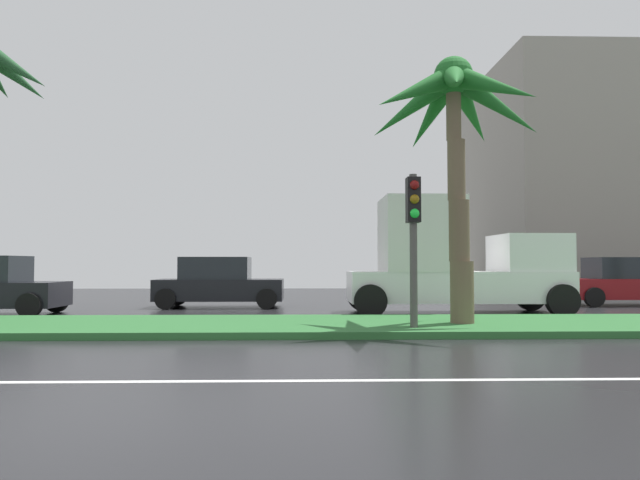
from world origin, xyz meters
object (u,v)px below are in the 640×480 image
object	(u,v)px
traffic_signal_median_right	(413,222)
car_in_traffic_third	(626,282)
palm_tree_centre_left	(454,116)
car_in_traffic_second	(219,283)
box_truck_lead	(453,262)

from	to	relation	value
traffic_signal_median_right	car_in_traffic_third	xyz separation A→B (m)	(9.25, 8.48, -1.56)
palm_tree_centre_left	car_in_traffic_third	world-z (taller)	palm_tree_centre_left
palm_tree_centre_left	car_in_traffic_second	world-z (taller)	palm_tree_centre_left
car_in_traffic_second	box_truck_lead	size ratio (longest dim) A/B	0.67
traffic_signal_median_right	box_truck_lead	size ratio (longest dim) A/B	0.51
box_truck_lead	car_in_traffic_third	distance (m)	7.90
palm_tree_centre_left	traffic_signal_median_right	bearing A→B (deg)	-139.71
traffic_signal_median_right	car_in_traffic_third	size ratio (longest dim) A/B	0.75
palm_tree_centre_left	traffic_signal_median_right	xyz separation A→B (m)	(-1.13, -0.96, -2.51)
car_in_traffic_second	car_in_traffic_third	size ratio (longest dim) A/B	1.00
box_truck_lead	car_in_traffic_third	size ratio (longest dim) A/B	1.49
car_in_traffic_second	box_truck_lead	distance (m)	7.94
traffic_signal_median_right	box_truck_lead	xyz separation A→B (m)	(2.15, 5.11, -0.84)
traffic_signal_median_right	box_truck_lead	bearing A→B (deg)	67.18
box_truck_lead	car_in_traffic_third	bearing A→B (deg)	25.41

